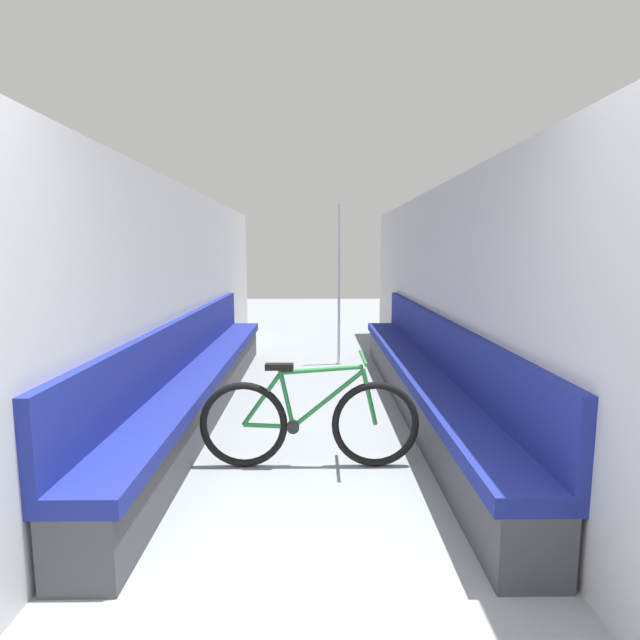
{
  "coord_description": "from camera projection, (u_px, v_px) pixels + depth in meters",
  "views": [
    {
      "loc": [
        0.04,
        -1.19,
        1.56
      ],
      "look_at": [
        0.08,
        3.29,
        0.94
      ],
      "focal_mm": 28.0,
      "sensor_mm": 36.0,
      "label": 1
    }
  ],
  "objects": [
    {
      "name": "wall_right",
      "position": [
        455.0,
        302.0,
        4.51
      ],
      "size": [
        0.1,
        9.77,
        2.2
      ],
      "primitive_type": "cube",
      "color": "#B2B2B7",
      "rests_on": "ground"
    },
    {
      "name": "wall_left",
      "position": [
        167.0,
        302.0,
        4.48
      ],
      "size": [
        0.1,
        9.77,
        2.2
      ],
      "primitive_type": "cube",
      "color": "#B2B2B7",
      "rests_on": "ground"
    },
    {
      "name": "bicycle",
      "position": [
        309.0,
        422.0,
        3.59
      ],
      "size": [
        1.58,
        0.46,
        0.82
      ],
      "rotation": [
        0.0,
        0.0,
        -0.04
      ],
      "color": "black",
      "rests_on": "ground"
    },
    {
      "name": "bench_seat_row_right",
      "position": [
        421.0,
        379.0,
        4.88
      ],
      "size": [
        0.42,
        5.37,
        0.94
      ],
      "color": "#3D3D42",
      "rests_on": "ground"
    },
    {
      "name": "grab_pole_near",
      "position": [
        339.0,
        288.0,
        6.77
      ],
      "size": [
        0.08,
        0.08,
        2.18
      ],
      "color": "gray",
      "rests_on": "ground"
    },
    {
      "name": "bench_seat_row_left",
      "position": [
        202.0,
        379.0,
        4.86
      ],
      "size": [
        0.42,
        5.37,
        0.94
      ],
      "color": "#3D3D42",
      "rests_on": "ground"
    }
  ]
}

